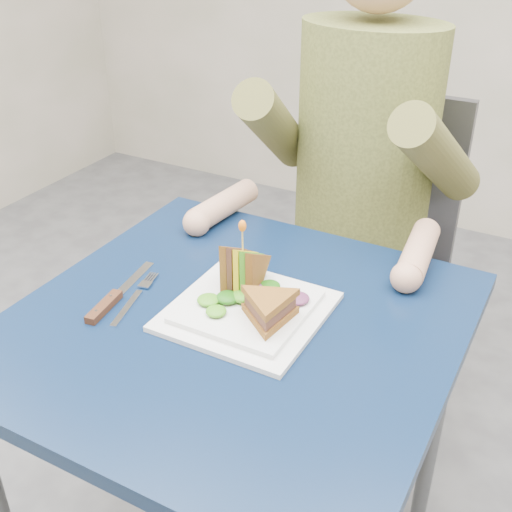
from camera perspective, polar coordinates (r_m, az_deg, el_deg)
The scene contains 12 objects.
table at distance 1.17m, azimuth -1.89°, elevation -8.84°, with size 0.75×0.75×0.73m.
chair at distance 1.79m, azimuth 9.92°, elevation 1.42°, with size 0.42×0.40×0.93m.
diner at distance 1.55m, azimuth 9.70°, elevation 11.88°, with size 0.54×0.59×0.74m.
plate at distance 1.13m, azimuth -0.77°, elevation -4.79°, with size 0.26×0.26×0.02m.
sandwich_flat at distance 1.07m, azimuth 1.14°, elevation -4.68°, with size 0.16×0.16×0.05m.
sandwich_upright at distance 1.16m, azimuth -1.17°, elevation -1.36°, with size 0.09×0.15×0.15m.
fork at distance 1.19m, azimuth -10.83°, elevation -3.81°, with size 0.05×0.18×0.01m.
knife at distance 1.19m, azimuth -12.86°, elevation -3.94°, with size 0.05×0.22×0.02m.
toothpick at distance 1.12m, azimuth -1.21°, elevation 1.42°, with size 0.00×0.00×0.06m, color tan.
toothpick_frill at distance 1.11m, azimuth -1.22°, elevation 2.69°, with size 0.01×0.01×0.02m, color orange.
lettuce_spill at distance 1.13m, azimuth -0.30°, elevation -3.72°, with size 0.15×0.13×0.02m, color #337A14, non-canonical shape.
onion_ring at distance 1.12m, azimuth 0.02°, elevation -3.77°, with size 0.04×0.04×0.01m, color #9E4C7A.
Camera 1 is at (0.47, -0.78, 1.39)m, focal length 45.00 mm.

